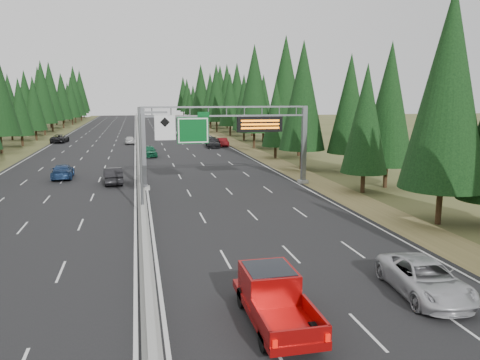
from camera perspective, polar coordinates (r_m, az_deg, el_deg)
The scene contains 18 objects.
road at distance 89.86m, azimuth -12.31°, elevation 4.38°, with size 32.00×260.00×0.08m, color black.
shoulder_right at distance 91.65m, azimuth -1.08°, elevation 4.71°, with size 3.60×260.00×0.06m, color olive.
shoulder_left at distance 91.56m, azimuth -23.53°, elevation 3.86°, with size 3.60×260.00×0.06m, color #434A22.
median_barrier at distance 89.82m, azimuth -12.32°, elevation 4.61°, with size 0.70×260.00×0.85m.
sign_gantry at distance 45.39m, azimuth -0.82°, elevation 5.70°, with size 16.75×0.98×7.80m.
hov_sign_pole at distance 34.65m, azimuth -11.06°, elevation 3.20°, with size 2.80×0.50×8.00m.
tree_row_right at distance 90.45m, azimuth 1.75°, elevation 10.43°, with size 12.44×242.56×18.93m.
silver_minivan at distance 22.77m, azimuth 21.60°, elevation -11.09°, with size 2.58×5.59×1.55m, color #B6B6BB.
red_pickup at distance 19.11m, azimuth 3.90°, elevation -13.56°, with size 2.14×5.99×1.95m.
car_ahead_green at distance 69.68m, azimuth -10.99°, elevation 3.48°, with size 1.90×4.73×1.61m, color #145837.
car_ahead_dkred at distance 82.45m, azimuth -2.13°, elevation 4.64°, with size 1.55×4.44×1.46m, color #570C0F.
car_ahead_dkgrey at distance 81.06m, azimuth -3.36°, elevation 4.58°, with size 2.26×5.57×1.62m, color black.
car_ahead_white at distance 107.28m, azimuth -8.35°, elevation 5.81°, with size 2.29×4.97×1.38m, color silver.
car_ahead_far at distance 146.81m, azimuth -9.85°, elevation 6.94°, with size 1.64×4.07×1.39m, color black.
car_onc_near at distance 48.97m, azimuth -15.24°, elevation 0.53°, with size 1.74×4.99×1.65m, color black.
car_onc_blue at distance 53.73m, azimuth -20.81°, elevation 0.99°, with size 2.13×5.24×1.52m, color navy.
car_onc_white at distance 88.97m, azimuth -13.29°, elevation 4.79°, with size 1.75×4.35×1.48m, color silver.
car_onc_far at distance 95.41m, azimuth -21.11°, elevation 4.75°, with size 2.56×5.56×1.54m, color black.
Camera 1 is at (-0.23, -9.43, 8.86)m, focal length 35.00 mm.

